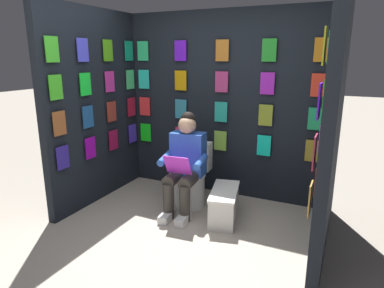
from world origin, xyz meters
TOP-DOWN VIEW (x-y plane):
  - ground_plane at (0.00, 0.00)m, footprint 30.00×30.00m
  - display_wall_back at (0.00, -1.71)m, footprint 2.78×0.14m
  - display_wall_left at (-1.39, -0.83)m, footprint 0.14×1.66m
  - display_wall_right at (1.39, -0.83)m, footprint 0.14×1.66m
  - toilet at (0.20, -1.16)m, footprint 0.42×0.57m
  - person_reading at (0.18, -0.93)m, footprint 0.55×0.71m
  - comic_longbox_near at (-0.33, -0.92)m, footprint 0.43×0.72m

SIDE VIEW (x-z plane):
  - ground_plane at x=0.00m, z-range 0.00..0.00m
  - comic_longbox_near at x=-0.33m, z-range 0.00..0.36m
  - toilet at x=0.20m, z-range -0.06..0.71m
  - person_reading at x=0.18m, z-range 0.00..1.20m
  - display_wall_back at x=0.00m, z-range 0.00..2.39m
  - display_wall_left at x=-1.39m, z-range 0.00..2.39m
  - display_wall_right at x=1.39m, z-range 0.00..2.39m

